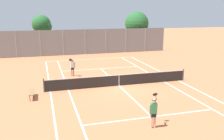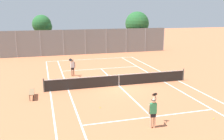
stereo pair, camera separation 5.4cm
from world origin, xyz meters
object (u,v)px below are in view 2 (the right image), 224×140
Objects in this scene: tennis_net at (119,80)px; tree_behind_left at (43,25)px; player_far_left at (72,66)px; loose_tennis_ball_2 at (162,80)px; courtside_bench at (32,92)px; player_near_side at (153,111)px; loose_tennis_ball_3 at (109,67)px; loose_tennis_ball_0 at (100,108)px; tree_behind_right at (137,24)px; loose_tennis_ball_4 at (154,107)px; loose_tennis_ball_1 at (214,119)px.

tree_behind_left reaches higher than tennis_net.
loose_tennis_ball_2 is (7.39, -3.75, -0.89)m from player_far_left.
courtside_bench reaches higher than loose_tennis_ball_2.
player_near_side is 14.56m from loose_tennis_ball_3.
player_far_left is 26.88× the size of loose_tennis_ball_2.
player_far_left is 14.86m from tree_behind_left.
tennis_net is 181.82× the size of loose_tennis_ball_0.
loose_tennis_ball_2 is at bearing -104.38° from tree_behind_right.
loose_tennis_ball_2 is at bearing 7.98° from courtside_bench.
tree_behind_left is (-5.04, 26.21, 3.08)m from player_near_side.
loose_tennis_ball_4 is 24.70m from tree_behind_right.
tennis_net is 4.19m from loose_tennis_ball_2.
player_near_side reaches higher than tennis_net.
loose_tennis_ball_0 and loose_tennis_ball_2 have the same top height.
courtside_bench reaches higher than loose_tennis_ball_1.
player_near_side reaches higher than loose_tennis_ball_1.
loose_tennis_ball_0 is at bearing 120.98° from player_near_side.
loose_tennis_ball_2 is at bearing 58.58° from loose_tennis_ball_4.
player_far_left is 18.49m from tree_behind_right.
loose_tennis_ball_2 is (0.89, 8.12, 0.00)m from loose_tennis_ball_1.
courtside_bench is (-7.77, -7.87, 0.38)m from loose_tennis_ball_3.
tree_behind_left is (-5.58, 18.56, 3.50)m from tennis_net.
loose_tennis_ball_0 is at bearing 149.77° from loose_tennis_ball_1.
courtside_bench is (-10.94, -1.53, 0.38)m from loose_tennis_ball_2.
loose_tennis_ball_0 is 1.00× the size of loose_tennis_ball_3.
tennis_net is 181.82× the size of loose_tennis_ball_2.
loose_tennis_ball_4 is (3.36, -0.80, 0.00)m from loose_tennis_ball_0.
tree_behind_right reaches higher than loose_tennis_ball_2.
loose_tennis_ball_1 is at bearing -101.86° from tree_behind_right.
tree_behind_left is at bearing 106.75° from tennis_net.
loose_tennis_ball_2 is 20.93m from tree_behind_left.
loose_tennis_ball_0 is at bearing -107.84° from loose_tennis_ball_3.
tree_behind_right is (4.51, 17.58, 3.88)m from loose_tennis_ball_2.
loose_tennis_ball_3 is 14.15m from tree_behind_right.
tennis_net is 181.82× the size of loose_tennis_ball_1.
loose_tennis_ball_4 is (0.77, -5.05, -0.48)m from tennis_net.
tree_behind_right is (11.90, 13.83, 2.98)m from player_far_left.
loose_tennis_ball_3 is at bearing 98.97° from loose_tennis_ball_1.
tennis_net is 7.69m from player_near_side.
loose_tennis_ball_2 is at bearing 6.32° from tennis_net.
player_near_side is at bearing -59.02° from loose_tennis_ball_0.
loose_tennis_ball_0 is 0.04× the size of courtside_bench.
tree_behind_left is (-8.84, 26.21, 3.98)m from loose_tennis_ball_1.
tree_behind_left is at bearing 105.07° from loose_tennis_ball_4.
tree_behind_right reaches higher than player_far_left.
player_near_side is 1.00× the size of player_far_left.
tennis_net is 6.88m from loose_tennis_ball_3.
player_near_side is 0.33× the size of tree_behind_left.
player_near_side and player_far_left have the same top height.
tennis_net reaches higher than loose_tennis_ball_2.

